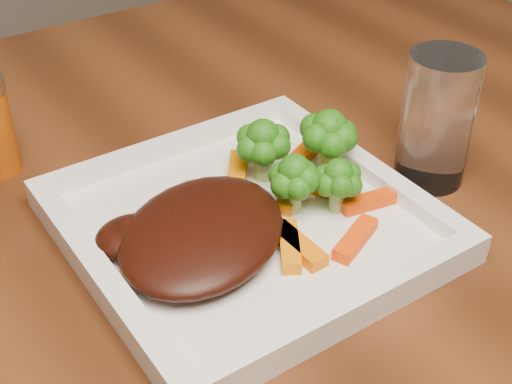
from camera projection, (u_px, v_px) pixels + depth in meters
plate at (246, 227)px, 0.58m from camera, size 0.27×0.27×0.01m
steak at (202, 233)px, 0.54m from camera, size 0.19×0.18×0.03m
broccoli_0 at (263, 144)px, 0.61m from camera, size 0.07×0.07×0.07m
broccoli_1 at (328, 142)px, 0.61m from camera, size 0.06×0.06×0.06m
broccoli_2 at (338, 180)px, 0.57m from camera, size 0.06×0.06×0.06m
broccoli_3 at (294, 179)px, 0.57m from camera, size 0.06×0.06×0.06m
carrot_0 at (355, 239)px, 0.55m from camera, size 0.05×0.04×0.01m
carrot_1 at (369, 201)px, 0.59m from camera, size 0.05×0.02×0.01m
carrot_2 at (296, 244)px, 0.55m from camera, size 0.02×0.06×0.01m
carrot_3 at (309, 149)px, 0.65m from camera, size 0.06×0.04×0.01m
carrot_4 at (237, 172)px, 0.62m from camera, size 0.05×0.06×0.01m
carrot_5 at (329, 189)px, 0.60m from camera, size 0.04×0.05×0.01m
carrot_6 at (296, 192)px, 0.60m from camera, size 0.06×0.04×0.01m
drinking_glass at (437, 120)px, 0.61m from camera, size 0.08×0.08×0.12m
carrot_7 at (289, 246)px, 0.54m from camera, size 0.04×0.05×0.01m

